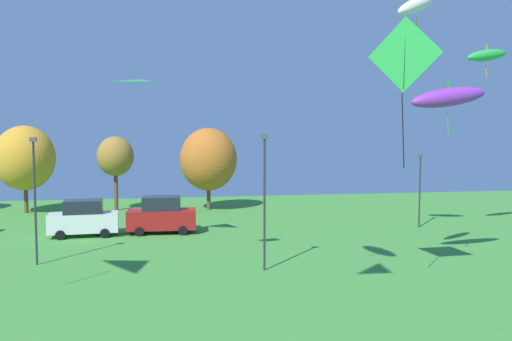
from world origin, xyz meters
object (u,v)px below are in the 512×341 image
Objects in this scene: light_post_2 at (35,194)px; kite_flying_3 at (417,5)px; kite_flying_6 at (487,55)px; light_post_0 at (264,195)px; parked_car_second_from_left at (162,215)px; treeline_tree_1 at (25,158)px; kite_flying_2 at (139,90)px; light_post_1 at (420,186)px; treeline_tree_3 at (208,159)px; kite_flying_9 at (449,97)px; kite_flying_4 at (405,58)px; treeline_tree_2 at (115,157)px; parked_car_leftmost at (84,219)px.

kite_flying_3 is at bearing -16.79° from light_post_2.
kite_flying_6 reaches higher than light_post_0.
parked_car_second_from_left is 16.71m from treeline_tree_1.
kite_flying_2 is 16.89m from kite_flying_3.
treeline_tree_3 reaches higher than light_post_1.
light_post_1 is at bearing 69.83° from kite_flying_9.
kite_flying_3 is 0.44× the size of kite_flying_4.
treeline_tree_3 reaches higher than parked_car_second_from_left.
light_post_2 is at bearing -120.32° from treeline_tree_3.
treeline_tree_3 is (4.12, 10.56, 3.32)m from parked_car_second_from_left.
kite_flying_4 is 9.76m from light_post_0.
treeline_tree_3 is (10.79, 18.44, 0.71)m from light_post_2.
kite_flying_3 reaches higher than treeline_tree_2.
kite_flying_2 is 23.10m from kite_flying_6.
kite_flying_9 is 35.89m from treeline_tree_1.
treeline_tree_1 is at bearing 138.42° from kite_flying_9.
treeline_tree_3 is (-1.29, 21.61, 0.63)m from light_post_0.
kite_flying_3 reaches higher than light_post_1.
kite_flying_3 is at bearing -45.32° from parked_car_second_from_left.
treeline_tree_3 is at bearing -5.86° from treeline_tree_2.
treeline_tree_2 is (2.49, 19.30, 0.99)m from light_post_2.
kite_flying_4 is at bearing -48.06° from parked_car_leftmost.
parked_car_second_from_left is 0.70× the size of light_post_2.
kite_flying_4 is at bearing -118.78° from light_post_1.
kite_flying_2 is at bearing -79.28° from treeline_tree_2.
kite_flying_2 is at bearing 145.41° from kite_flying_3.
kite_flying_4 is 24.30m from parked_car_leftmost.
kite_flying_2 is 19.43m from treeline_tree_1.
kite_flying_9 is at bearing -65.07° from treeline_tree_3.
light_post_2 is at bearing -74.81° from treeline_tree_1.
kite_flying_2 is at bearing -103.40° from parked_car_second_from_left.
kite_flying_3 is at bearing -40.64° from parked_car_leftmost.
light_post_2 is (-28.41, -3.20, -8.44)m from kite_flying_6.
parked_car_second_from_left is at bearing 167.85° from kite_flying_6.
parked_car_leftmost is 0.71× the size of treeline_tree_2.
kite_flying_6 reaches higher than parked_car_second_from_left.
kite_flying_9 reaches higher than light_post_1.
kite_flying_3 reaches higher than treeline_tree_1.
kite_flying_6 reaches higher than kite_flying_2.
kite_flying_6 is 37.92m from treeline_tree_1.
parked_car_leftmost is at bearing 134.84° from light_post_0.
treeline_tree_1 is at bearing 127.78° from light_post_0.
parked_car_second_from_left is at bearing 49.77° from light_post_2.
kite_flying_3 is 0.53× the size of light_post_1.
treeline_tree_1 is 15.99m from treeline_tree_3.
treeline_tree_3 is at bearing 103.95° from kite_flying_4.
treeline_tree_1 is at bearing 177.61° from treeline_tree_3.
treeline_tree_1 is (-22.58, 27.24, -5.68)m from kite_flying_4.
kite_flying_4 is (-1.65, -2.39, -2.88)m from kite_flying_3.
light_post_0 is at bearing -61.46° from parked_car_second_from_left.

